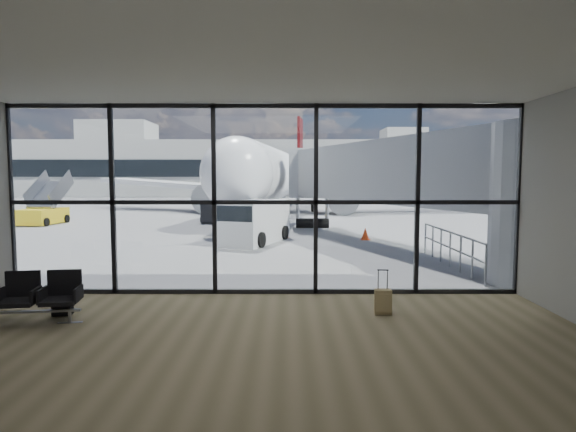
{
  "coord_description": "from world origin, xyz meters",
  "views": [
    {
      "loc": [
        0.53,
        -11.34,
        2.8
      ],
      "look_at": [
        0.54,
        3.0,
        1.63
      ],
      "focal_mm": 30.0,
      "sensor_mm": 36.0,
      "label": 1
    }
  ],
  "objects_px": {
    "airliner": "(281,176)",
    "mobile_stairs": "(43,214)",
    "seating_row": "(20,295)",
    "belt_loader": "(220,211)",
    "backpack": "(62,303)",
    "suitcase": "(383,302)",
    "service_van": "(253,221)"
  },
  "relations": [
    {
      "from": "backpack",
      "to": "service_van",
      "type": "xyz_separation_m",
      "value": [
        3.07,
        10.84,
        0.64
      ]
    },
    {
      "from": "seating_row",
      "to": "belt_loader",
      "type": "height_order",
      "value": "belt_loader"
    },
    {
      "from": "backpack",
      "to": "service_van",
      "type": "bearing_deg",
      "value": 65.24
    },
    {
      "from": "airliner",
      "to": "mobile_stairs",
      "type": "xyz_separation_m",
      "value": [
        -14.01,
        -11.21,
        -2.29
      ]
    },
    {
      "from": "backpack",
      "to": "belt_loader",
      "type": "xyz_separation_m",
      "value": [
        0.31,
        20.75,
        0.41
      ]
    },
    {
      "from": "seating_row",
      "to": "backpack",
      "type": "distance_m",
      "value": 0.81
    },
    {
      "from": "seating_row",
      "to": "belt_loader",
      "type": "xyz_separation_m",
      "value": [
        0.85,
        21.27,
        0.13
      ]
    },
    {
      "from": "backpack",
      "to": "mobile_stairs",
      "type": "xyz_separation_m",
      "value": [
        -9.97,
        18.91,
        0.35
      ]
    },
    {
      "from": "suitcase",
      "to": "service_van",
      "type": "height_order",
      "value": "service_van"
    },
    {
      "from": "airliner",
      "to": "service_van",
      "type": "bearing_deg",
      "value": -85.9
    },
    {
      "from": "belt_loader",
      "to": "mobile_stairs",
      "type": "height_order",
      "value": "mobile_stairs"
    },
    {
      "from": "belt_loader",
      "to": "airliner",
      "type": "bearing_deg",
      "value": 74.01
    },
    {
      "from": "seating_row",
      "to": "airliner",
      "type": "height_order",
      "value": "airliner"
    },
    {
      "from": "seating_row",
      "to": "belt_loader",
      "type": "distance_m",
      "value": 21.29
    },
    {
      "from": "service_van",
      "to": "mobile_stairs",
      "type": "distance_m",
      "value": 15.34
    },
    {
      "from": "seating_row",
      "to": "suitcase",
      "type": "bearing_deg",
      "value": -3.79
    },
    {
      "from": "airliner",
      "to": "seating_row",
      "type": "bearing_deg",
      "value": -91.51
    },
    {
      "from": "backpack",
      "to": "suitcase",
      "type": "distance_m",
      "value": 6.49
    },
    {
      "from": "airliner",
      "to": "belt_loader",
      "type": "distance_m",
      "value": 10.33
    },
    {
      "from": "seating_row",
      "to": "mobile_stairs",
      "type": "xyz_separation_m",
      "value": [
        -9.43,
        19.44,
        0.06
      ]
    },
    {
      "from": "airliner",
      "to": "belt_loader",
      "type": "height_order",
      "value": "airliner"
    },
    {
      "from": "seating_row",
      "to": "backpack",
      "type": "xyz_separation_m",
      "value": [
        0.54,
        0.53,
        -0.28
      ]
    },
    {
      "from": "service_van",
      "to": "mobile_stairs",
      "type": "xyz_separation_m",
      "value": [
        -13.04,
        8.07,
        -0.3
      ]
    },
    {
      "from": "backpack",
      "to": "airliner",
      "type": "height_order",
      "value": "airliner"
    },
    {
      "from": "suitcase",
      "to": "belt_loader",
      "type": "xyz_separation_m",
      "value": [
        -6.18,
        20.71,
        0.4
      ]
    },
    {
      "from": "suitcase",
      "to": "airliner",
      "type": "bearing_deg",
      "value": 98.9
    },
    {
      "from": "service_van",
      "to": "mobile_stairs",
      "type": "relative_size",
      "value": 1.19
    },
    {
      "from": "backpack",
      "to": "service_van",
      "type": "height_order",
      "value": "service_van"
    },
    {
      "from": "backpack",
      "to": "airliner",
      "type": "xyz_separation_m",
      "value": [
        4.04,
        30.12,
        2.63
      ]
    },
    {
      "from": "backpack",
      "to": "mobile_stairs",
      "type": "bearing_deg",
      "value": 108.84
    },
    {
      "from": "service_van",
      "to": "belt_loader",
      "type": "xyz_separation_m",
      "value": [
        -2.76,
        9.91,
        -0.23
      ]
    },
    {
      "from": "backpack",
      "to": "suitcase",
      "type": "bearing_deg",
      "value": -8.63
    }
  ]
}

